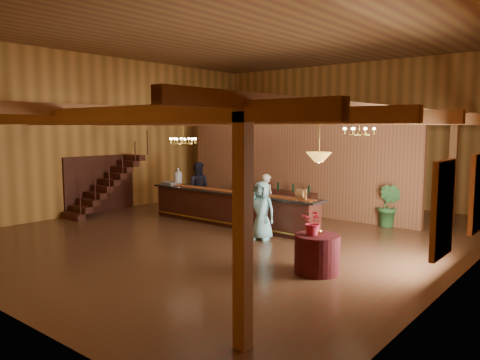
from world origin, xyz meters
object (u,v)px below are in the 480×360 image
Objects in this scene: beverage_dispenser at (178,177)px; tasting_bar at (230,208)px; floor_plant at (389,205)px; bartender at (267,199)px; staff_second at (198,188)px; backbar_shelf at (278,202)px; chandelier_left at (183,141)px; chandelier_right at (359,131)px; raffle_drum at (301,193)px; round_table at (317,254)px; pendant_lamp at (319,157)px; guest at (262,211)px.

tasting_bar is at bearing -2.00° from beverage_dispenser.
floor_plant is at bearing 23.38° from beverage_dispenser.
bartender is 0.88× the size of staff_second.
chandelier_left reaches higher than backbar_shelf.
tasting_bar is 2.59m from backbar_shelf.
floor_plant is (-0.24, 2.72, -2.25)m from chandelier_right.
raffle_drum is 3.22m from floor_plant.
floor_plant is at bearing 36.57° from tasting_bar.
chandelier_right reaches higher than backbar_shelf.
round_table is 2.00m from pendant_lamp.
chandelier_left is 3.39m from guest.
raffle_drum is at bearing 128.08° from round_table.
chandelier_right is at bearing 137.78° from staff_second.
floor_plant reaches higher than round_table.
chandelier_right is at bearing 97.60° from pendant_lamp.
beverage_dispenser is 6.88m from floor_plant.
backbar_shelf is 3.59× the size of chandelier_left.
chandelier_left is (1.39, -1.09, 1.27)m from beverage_dispenser.
chandelier_right is at bearing 11.89° from chandelier_left.
beverage_dispenser is 7.41m from pendant_lamp.
raffle_drum is at bearing -174.08° from chandelier_right.
chandelier_left is at bearing -142.15° from floor_plant.
beverage_dispenser is at bearing 142.02° from chandelier_left.
pendant_lamp reaches higher than raffle_drum.
beverage_dispenser reaches higher than backbar_shelf.
beverage_dispenser is at bearing 158.88° from guest.
chandelier_right reaches higher than round_table.
raffle_drum reaches higher than floor_plant.
raffle_drum is at bearing 167.05° from bartender.
guest is at bearing -130.62° from raffle_drum.
tasting_bar is 7.87× the size of chandelier_right.
raffle_drum reaches higher than tasting_bar.
raffle_drum is 0.37× the size of round_table.
beverage_dispenser reaches higher than tasting_bar.
staff_second reaches higher than guest.
tasting_bar is 10.49× the size of beverage_dispenser.
staff_second is 1.37× the size of floor_plant.
staff_second is at bearing 169.11° from raffle_drum.
pendant_lamp is at bearing 118.00° from staff_second.
beverage_dispenser reaches higher than guest.
chandelier_left is at bearing -37.98° from beverage_dispenser.
guest is at bearing 148.38° from pendant_lamp.
tasting_bar is at bearing 150.64° from round_table.
tasting_bar reaches higher than backbar_shelf.
pendant_lamp is 5.62m from floor_plant.
guest is at bearing -118.67° from floor_plant.
chandelier_right is (1.56, 0.16, 1.68)m from raffle_drum.
beverage_dispenser is 7.40m from round_table.
beverage_dispenser is 0.46× the size of floor_plant.
chandelier_right reaches higher than tasting_bar.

